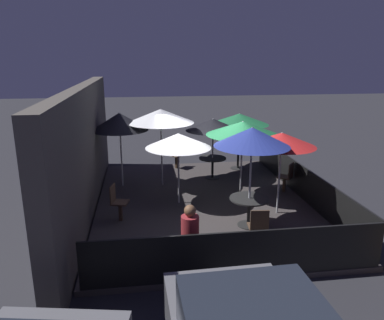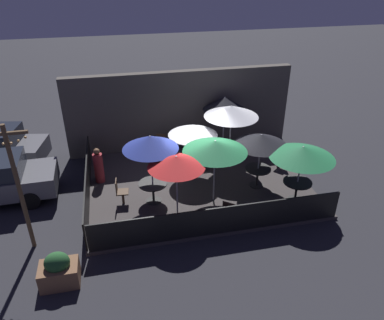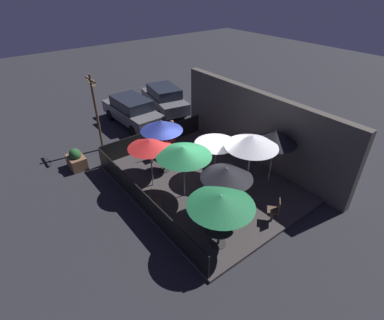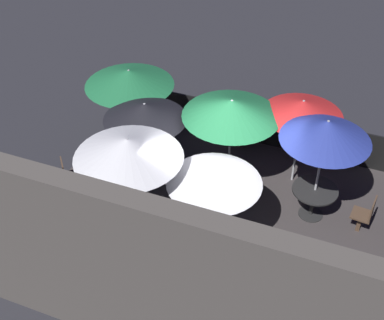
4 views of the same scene
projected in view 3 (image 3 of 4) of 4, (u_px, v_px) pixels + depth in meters
The scene contains 25 objects.
ground_plane at pixel (203, 183), 13.01m from camera, with size 60.00×60.00×0.00m, color #26262B.
patio_deck at pixel (203, 182), 12.97m from camera, with size 7.91×5.98×0.12m.
building_wall at pixel (257, 128), 13.76m from camera, with size 9.51×0.36×3.42m.
fence_front at pixel (142, 200), 11.16m from camera, with size 7.71×0.05×0.95m.
fence_side_left at pixel (154, 138), 15.30m from camera, with size 0.05×5.78×0.95m.
patio_umbrella_0 at pixel (227, 173), 10.22m from camera, with size 1.83×1.83×2.05m.
patio_umbrella_1 at pixel (221, 200), 8.99m from camera, with size 2.13×2.13×2.06m.
patio_umbrella_2 at pixel (161, 126), 12.47m from camera, with size 1.79×1.79×2.47m.
patio_umbrella_3 at pixel (184, 152), 11.04m from camera, with size 2.11×2.11×2.25m.
patio_umbrella_4 at pixel (276, 137), 11.93m from camera, with size 1.77×1.77×2.37m.
patio_umbrella_5 at pixel (216, 139), 12.35m from camera, with size 1.82×1.82×2.02m.
patio_umbrella_6 at pixel (252, 141), 11.26m from camera, with size 2.06×2.06×2.48m.
patio_umbrella_7 at pixel (150, 144), 11.65m from camera, with size 1.76×1.76×2.19m.
dining_table_0 at pixel (225, 202), 10.91m from camera, with size 0.92×0.92×0.72m.
dining_table_1 at pixel (219, 231), 9.67m from camera, with size 0.96×0.96×0.74m.
dining_table_2 at pixel (163, 159), 13.35m from camera, with size 0.97×0.97×0.72m.
patio_chair_0 at pixel (153, 150), 14.18m from camera, with size 0.44×0.44×0.91m.
patio_chair_1 at pixel (227, 145), 14.55m from camera, with size 0.48×0.48×0.95m.
patio_chair_2 at pixel (275, 210), 10.61m from camera, with size 0.56×0.56×0.95m.
patio_chair_3 at pixel (154, 201), 11.03m from camera, with size 0.56×0.56×0.93m.
patron_0 at pixel (172, 133), 15.39m from camera, with size 0.41×0.41×1.36m.
planter_box at pixel (76, 160), 13.83m from camera, with size 0.99×0.69×1.00m.
light_post at pixel (96, 110), 14.35m from camera, with size 1.10×0.12×3.90m.
parked_car_0 at pixel (132, 111), 17.65m from camera, with size 4.55×1.89×1.62m.
parked_car_1 at pixel (164, 98), 19.32m from camera, with size 4.45×2.46×1.62m.
Camera 3 is at (7.97, -6.76, 7.81)m, focal length 28.00 mm.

